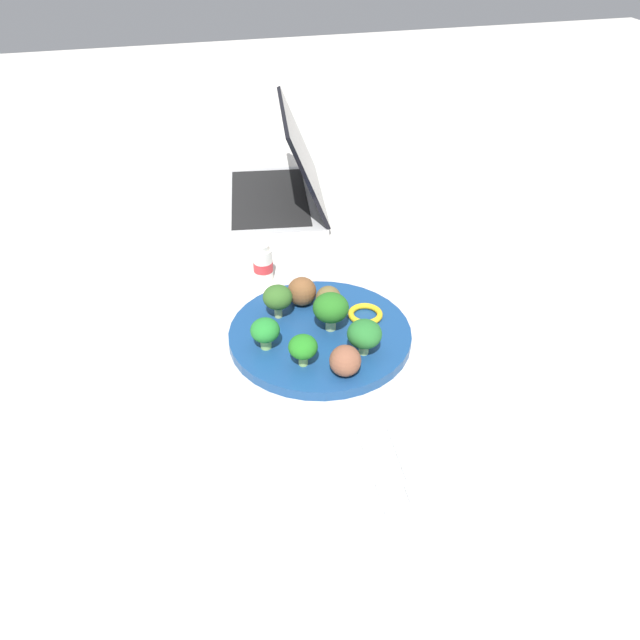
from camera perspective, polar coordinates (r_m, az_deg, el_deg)
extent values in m
plane|color=silver|center=(0.98, 0.00, -1.70)|extent=(4.00, 4.00, 0.00)
cylinder|color=navy|center=(0.97, 0.00, -1.33)|extent=(0.28, 0.28, 0.02)
cylinder|color=#AAD07D|center=(0.93, 3.95, -2.57)|extent=(0.01, 0.01, 0.02)
ellipsoid|color=#276E2C|center=(0.91, 4.02, -1.26)|extent=(0.05, 0.05, 0.04)
cylinder|color=#A7B874|center=(1.00, -3.77, 0.78)|extent=(0.01, 0.01, 0.02)
ellipsoid|color=#356125|center=(0.98, -3.83, 2.06)|extent=(0.05, 0.05, 0.04)
cylinder|color=#9BC767|center=(0.90, -1.52, -3.60)|extent=(0.01, 0.01, 0.02)
ellipsoid|color=#247B1F|center=(0.89, -1.54, -2.43)|extent=(0.04, 0.04, 0.03)
cylinder|color=#9DBB81|center=(0.97, 0.99, -0.40)|extent=(0.02, 0.02, 0.02)
ellipsoid|color=#266C1F|center=(0.95, 1.01, 1.06)|extent=(0.05, 0.05, 0.04)
cylinder|color=#92C96C|center=(0.94, -4.89, -2.09)|extent=(0.02, 0.02, 0.02)
ellipsoid|color=#247F2D|center=(0.92, -4.96, -0.92)|extent=(0.04, 0.04, 0.03)
sphere|color=brown|center=(1.02, -1.64, 2.59)|extent=(0.05, 0.05, 0.05)
sphere|color=brown|center=(1.00, 0.76, 1.95)|extent=(0.04, 0.04, 0.04)
sphere|color=brown|center=(0.88, 2.28, -3.68)|extent=(0.04, 0.04, 0.04)
torus|color=yellow|center=(1.00, 4.10, 0.53)|extent=(0.07, 0.07, 0.01)
cube|color=white|center=(0.80, 6.30, -12.95)|extent=(0.17, 0.12, 0.01)
cube|color=silver|center=(0.81, 7.27, -11.68)|extent=(0.09, 0.02, 0.01)
cube|color=silver|center=(0.77, 8.56, -14.91)|extent=(0.03, 0.02, 0.01)
cube|color=white|center=(0.81, 4.55, -11.51)|extent=(0.09, 0.02, 0.01)
cube|color=silver|center=(0.76, 5.93, -15.47)|extent=(0.06, 0.02, 0.01)
cylinder|color=white|center=(1.11, -5.14, 4.99)|extent=(0.03, 0.03, 0.06)
cylinder|color=red|center=(1.11, -5.13, 4.86)|extent=(0.03, 0.03, 0.02)
cylinder|color=silver|center=(1.09, -5.23, 6.53)|extent=(0.02, 0.02, 0.01)
cube|color=#B9B9B9|center=(1.38, -4.57, 10.63)|extent=(0.35, 0.26, 0.02)
cube|color=black|center=(1.38, -4.59, 10.96)|extent=(0.30, 0.20, 0.00)
cube|color=black|center=(1.34, -1.59, 14.67)|extent=(0.32, 0.13, 0.19)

